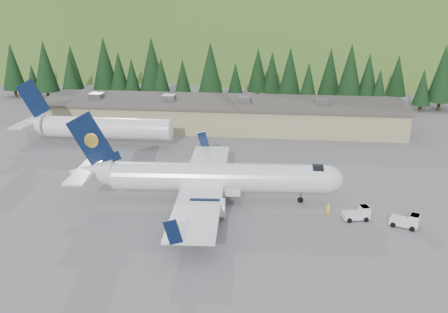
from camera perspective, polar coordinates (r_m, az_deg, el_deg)
ground at (r=63.30m, az=-0.67°, el=-5.10°), size 600.00×600.00×0.00m
airliner at (r=62.25m, az=-1.60°, el=-2.50°), size 34.40×32.28×11.41m
second_airliner at (r=88.85m, az=-14.88°, el=3.31°), size 27.50×11.00×10.05m
baggage_tug_a at (r=60.04m, az=15.07°, el=-6.32°), size 3.27×2.38×1.60m
baggage_tug_b at (r=59.74m, az=20.21°, el=-6.94°), size 3.45×2.76×1.65m
terminal_building at (r=99.12m, az=-0.62°, el=4.96°), size 71.00×17.00×6.10m
ramp_worker at (r=59.83m, az=11.81°, el=-6.02°), size 0.64×0.44×1.69m
tree_line at (r=121.80m, az=-0.90°, el=9.68°), size 114.12×19.08×14.14m
hills at (r=289.69m, az=15.58°, el=-4.69°), size 614.00×330.00×300.00m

